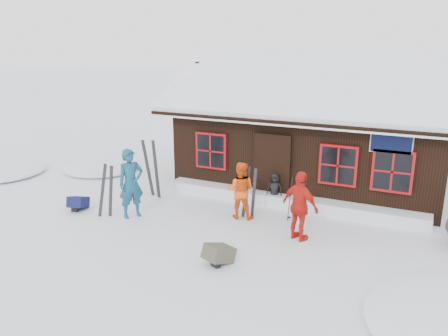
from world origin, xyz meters
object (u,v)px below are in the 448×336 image
at_px(ski_poles, 292,200).
at_px(backpack_blue, 79,205).
at_px(ski_pair_left, 107,191).
at_px(backpack_olive, 219,257).
at_px(skier_teal, 131,183).
at_px(skier_crouched, 274,189).
at_px(skier_orange_right, 300,206).
at_px(skier_orange_left, 240,190).

bearing_deg(ski_poles, backpack_blue, -162.34).
relative_size(ski_pair_left, backpack_olive, 2.57).
bearing_deg(skier_teal, skier_crouched, -18.79).
distance_m(skier_orange_right, backpack_blue, 6.29).
relative_size(skier_teal, skier_orange_left, 1.22).
height_order(skier_crouched, backpack_olive, skier_crouched).
height_order(skier_teal, ski_pair_left, skier_teal).
height_order(skier_crouched, backpack_blue, skier_crouched).
relative_size(skier_orange_right, ski_poles, 1.39).
height_order(skier_teal, ski_poles, skier_teal).
height_order(skier_orange_left, backpack_olive, skier_orange_left).
xyz_separation_m(skier_orange_right, ski_poles, (-0.50, 1.05, -0.28)).
bearing_deg(backpack_blue, skier_orange_right, -9.82).
xyz_separation_m(skier_teal, ski_pair_left, (-0.59, -0.30, -0.22)).
relative_size(skier_crouched, ski_poles, 0.77).
bearing_deg(backpack_blue, backpack_olive, -29.65).
xyz_separation_m(skier_orange_right, skier_crouched, (-1.30, 1.98, -0.38)).
xyz_separation_m(ski_pair_left, backpack_olive, (3.89, -1.08, -0.56)).
xyz_separation_m(ski_pair_left, backpack_blue, (-1.10, 0.05, -0.57)).
height_order(skier_orange_left, skier_orange_right, skier_orange_right).
distance_m(skier_orange_right, skier_crouched, 2.41).
height_order(skier_teal, backpack_blue, skier_teal).
bearing_deg(skier_orange_right, skier_orange_left, 2.14).
xyz_separation_m(skier_orange_left, backpack_olive, (0.61, -2.58, -0.62)).
xyz_separation_m(skier_crouched, backpack_blue, (-4.90, -2.75, -0.32)).
bearing_deg(ski_pair_left, skier_orange_right, 0.93).
bearing_deg(skier_teal, ski_pair_left, 150.46).
distance_m(ski_pair_left, backpack_olive, 4.07).
height_order(skier_teal, skier_orange_right, skier_teal).
distance_m(ski_pair_left, backpack_blue, 1.24).
bearing_deg(skier_crouched, ski_poles, -55.88).
height_order(skier_teal, backpack_olive, skier_teal).
distance_m(skier_teal, skier_orange_right, 4.55).
relative_size(skier_teal, backpack_blue, 3.33).
bearing_deg(backpack_blue, ski_poles, 0.79).
height_order(skier_teal, skier_crouched, skier_teal).
bearing_deg(skier_crouched, ski_pair_left, -150.44).
bearing_deg(ski_poles, skier_orange_right, -64.75).
bearing_deg(skier_orange_left, ski_pair_left, 12.99).
bearing_deg(skier_crouched, skier_teal, -148.93).
xyz_separation_m(skier_orange_left, skier_orange_right, (1.83, -0.68, 0.08)).
height_order(ski_pair_left, backpack_olive, ski_pair_left).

